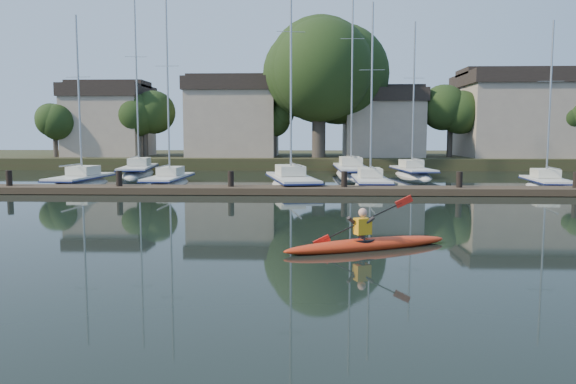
{
  "coord_description": "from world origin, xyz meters",
  "views": [
    {
      "loc": [
        1.15,
        -15.5,
        3.22
      ],
      "look_at": [
        0.43,
        3.56,
        1.2
      ],
      "focal_mm": 35.0,
      "sensor_mm": 36.0,
      "label": 1
    }
  ],
  "objects_px": {
    "sailboat_2": "(292,190)",
    "sailboat_3": "(370,190)",
    "dock": "(287,190)",
    "sailboat_6": "(351,177)",
    "sailboat_5": "(139,177)",
    "sailboat_4": "(546,191)",
    "sailboat_1": "(169,187)",
    "sailboat_0": "(81,188)",
    "sailboat_7": "(412,178)",
    "kayak": "(367,242)"
  },
  "relations": [
    {
      "from": "sailboat_6",
      "to": "kayak",
      "type": "bearing_deg",
      "value": -94.71
    },
    {
      "from": "dock",
      "to": "sailboat_6",
      "type": "relative_size",
      "value": 1.93
    },
    {
      "from": "sailboat_6",
      "to": "dock",
      "type": "bearing_deg",
      "value": -109.03
    },
    {
      "from": "sailboat_2",
      "to": "sailboat_3",
      "type": "bearing_deg",
      "value": -11.24
    },
    {
      "from": "dock",
      "to": "sailboat_0",
      "type": "bearing_deg",
      "value": 161.28
    },
    {
      "from": "sailboat_0",
      "to": "sailboat_2",
      "type": "distance_m",
      "value": 13.03
    },
    {
      "from": "sailboat_1",
      "to": "sailboat_6",
      "type": "xyz_separation_m",
      "value": [
        11.97,
        8.85,
        -0.03
      ]
    },
    {
      "from": "sailboat_3",
      "to": "sailboat_4",
      "type": "distance_m",
      "value": 10.28
    },
    {
      "from": "sailboat_0",
      "to": "sailboat_5",
      "type": "bearing_deg",
      "value": 89.17
    },
    {
      "from": "dock",
      "to": "sailboat_4",
      "type": "relative_size",
      "value": 3.15
    },
    {
      "from": "sailboat_1",
      "to": "sailboat_5",
      "type": "height_order",
      "value": "sailboat_5"
    },
    {
      "from": "sailboat_2",
      "to": "sailboat_5",
      "type": "bearing_deg",
      "value": 129.66
    },
    {
      "from": "kayak",
      "to": "sailboat_3",
      "type": "relative_size",
      "value": 0.41
    },
    {
      "from": "dock",
      "to": "sailboat_5",
      "type": "bearing_deg",
      "value": 131.56
    },
    {
      "from": "sailboat_4",
      "to": "sailboat_3",
      "type": "bearing_deg",
      "value": -174.39
    },
    {
      "from": "sailboat_7",
      "to": "sailboat_1",
      "type": "bearing_deg",
      "value": -160.2
    },
    {
      "from": "sailboat_2",
      "to": "sailboat_6",
      "type": "relative_size",
      "value": 0.89
    },
    {
      "from": "sailboat_1",
      "to": "sailboat_4",
      "type": "distance_m",
      "value": 22.68
    },
    {
      "from": "sailboat_6",
      "to": "sailboat_3",
      "type": "bearing_deg",
      "value": -89.05
    },
    {
      "from": "sailboat_3",
      "to": "sailboat_4",
      "type": "relative_size",
      "value": 1.11
    },
    {
      "from": "sailboat_0",
      "to": "sailboat_3",
      "type": "bearing_deg",
      "value": 1.87
    },
    {
      "from": "kayak",
      "to": "sailboat_7",
      "type": "height_order",
      "value": "sailboat_7"
    },
    {
      "from": "sailboat_0",
      "to": "sailboat_6",
      "type": "bearing_deg",
      "value": 32.31
    },
    {
      "from": "kayak",
      "to": "sailboat_4",
      "type": "xyz_separation_m",
      "value": [
        12.32,
        17.84,
        -0.37
      ]
    },
    {
      "from": "kayak",
      "to": "sailboat_0",
      "type": "bearing_deg",
      "value": 106.75
    },
    {
      "from": "kayak",
      "to": "sailboat_5",
      "type": "distance_m",
      "value": 31.56
    },
    {
      "from": "sailboat_4",
      "to": "sailboat_7",
      "type": "relative_size",
      "value": 0.86
    },
    {
      "from": "kayak",
      "to": "sailboat_7",
      "type": "relative_size",
      "value": 0.39
    },
    {
      "from": "sailboat_1",
      "to": "sailboat_5",
      "type": "xyz_separation_m",
      "value": [
        -4.59,
        8.77,
        -0.02
      ]
    },
    {
      "from": "kayak",
      "to": "sailboat_2",
      "type": "height_order",
      "value": "sailboat_2"
    },
    {
      "from": "kayak",
      "to": "sailboat_3",
      "type": "xyz_separation_m",
      "value": [
        2.04,
        17.88,
        -0.37
      ]
    },
    {
      "from": "sailboat_4",
      "to": "sailboat_6",
      "type": "relative_size",
      "value": 0.61
    },
    {
      "from": "sailboat_0",
      "to": "sailboat_4",
      "type": "height_order",
      "value": "sailboat_0"
    },
    {
      "from": "sailboat_0",
      "to": "sailboat_2",
      "type": "bearing_deg",
      "value": 1.16
    },
    {
      "from": "sailboat_1",
      "to": "sailboat_3",
      "type": "bearing_deg",
      "value": -4.09
    },
    {
      "from": "sailboat_6",
      "to": "sailboat_1",
      "type": "bearing_deg",
      "value": -144.87
    },
    {
      "from": "kayak",
      "to": "sailboat_0",
      "type": "xyz_separation_m",
      "value": [
        -15.67,
        18.46,
        -0.38
      ]
    },
    {
      "from": "sailboat_0",
      "to": "sailboat_4",
      "type": "bearing_deg",
      "value": 2.48
    },
    {
      "from": "sailboat_4",
      "to": "kayak",
      "type": "bearing_deg",
      "value": -118.79
    },
    {
      "from": "dock",
      "to": "sailboat_6",
      "type": "distance_m",
      "value": 14.49
    },
    {
      "from": "sailboat_2",
      "to": "sailboat_5",
      "type": "xyz_separation_m",
      "value": [
        -12.27,
        9.93,
        0.0
      ]
    },
    {
      "from": "sailboat_3",
      "to": "sailboat_5",
      "type": "height_order",
      "value": "sailboat_5"
    },
    {
      "from": "sailboat_4",
      "to": "sailboat_7",
      "type": "xyz_separation_m",
      "value": [
        -6.16,
        9.08,
        -0.01
      ]
    },
    {
      "from": "kayak",
      "to": "sailboat_1",
      "type": "height_order",
      "value": "sailboat_1"
    },
    {
      "from": "sailboat_1",
      "to": "sailboat_6",
      "type": "bearing_deg",
      "value": 37.71
    },
    {
      "from": "sailboat_1",
      "to": "sailboat_7",
      "type": "relative_size",
      "value": 1.0
    },
    {
      "from": "sailboat_0",
      "to": "sailboat_1",
      "type": "relative_size",
      "value": 0.91
    },
    {
      "from": "sailboat_0",
      "to": "sailboat_7",
      "type": "distance_m",
      "value": 23.41
    },
    {
      "from": "dock",
      "to": "sailboat_6",
      "type": "height_order",
      "value": "sailboat_6"
    },
    {
      "from": "sailboat_3",
      "to": "sailboat_5",
      "type": "xyz_separation_m",
      "value": [
        -16.97,
        9.92,
        -0.02
      ]
    }
  ]
}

